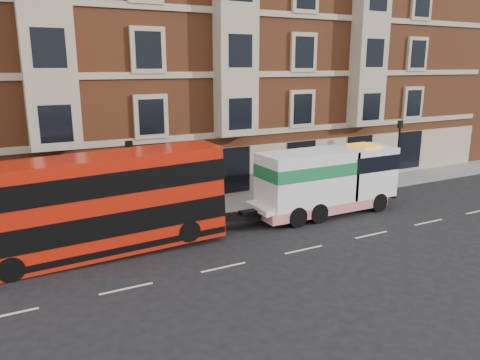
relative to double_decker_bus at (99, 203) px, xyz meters
The scene contains 8 objects.
ground 9.18m from the double_decker_bus, 25.09° to the right, with size 120.00×120.00×0.00m, color black.
sidewalk 9.14m from the double_decker_bus, 24.90° to the left, with size 90.00×3.00×0.15m, color slate.
victorian_terrace 16.10m from the double_decker_bus, 52.75° to the left, with size 45.00×12.00×20.40m.
lamp_post_west 3.20m from the double_decker_bus, 49.99° to the left, with size 0.35×0.15×4.35m.
lamp_post_east 20.19m from the double_decker_bus, ahead, with size 0.35×0.15×4.35m.
double_decker_bus is the anchor object (origin of this frame).
tow_truck 12.06m from the double_decker_bus, ahead, with size 8.62×2.55×3.59m.
pedestrian 3.63m from the double_decker_bus, 55.46° to the left, with size 0.68×0.45×1.87m, color black.
Camera 1 is at (-11.71, -15.93, 8.04)m, focal length 35.00 mm.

